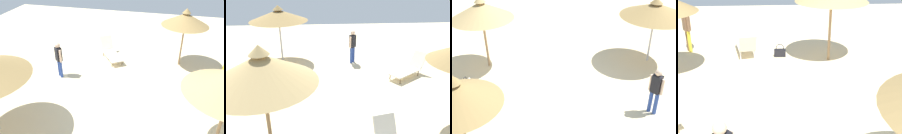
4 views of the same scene
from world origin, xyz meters
The scene contains 4 objects.
ground centered at (0.00, 0.00, -0.05)m, with size 24.00×24.00×0.10m, color beige.
lounge_chair_near_left centered at (1.30, -3.39, 0.46)m, with size 0.95×1.93×1.00m.
person_standing_edge centered at (3.50, -4.00, 0.96)m, with size 0.33×0.38×1.69m.
handbag centered at (0.06, -3.22, 0.17)m, with size 0.42×0.14×0.49m.
Camera 4 is at (0.33, 7.05, 4.11)m, focal length 48.23 mm.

